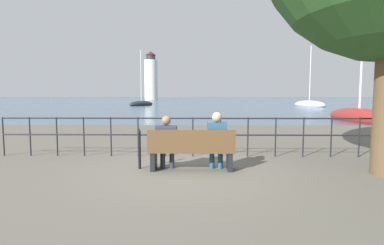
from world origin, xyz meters
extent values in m
plane|color=#605B51|center=(0.00, 0.00, 0.00)|extent=(1000.00, 1000.00, 0.00)
cube|color=#47607A|center=(0.00, 160.07, 0.00)|extent=(600.00, 300.00, 0.01)
cube|color=brown|center=(0.00, 0.00, 0.42)|extent=(1.85, 0.45, 0.05)
cube|color=brown|center=(0.00, -0.21, 0.68)|extent=(1.85, 0.04, 0.45)
cube|color=black|center=(-0.82, 0.00, 0.20)|extent=(0.10, 0.41, 0.40)
cube|color=black|center=(0.82, 0.00, 0.20)|extent=(0.10, 0.41, 0.40)
cylinder|color=#2D3347|center=(-0.65, 0.16, 0.23)|extent=(0.11, 0.11, 0.45)
cylinder|color=#2D3347|center=(-0.44, 0.16, 0.23)|extent=(0.11, 0.11, 0.45)
cube|color=#2D3347|center=(-0.54, 0.07, 0.50)|extent=(0.39, 0.26, 0.14)
cube|color=#2D3347|center=(-0.54, -0.02, 0.71)|extent=(0.46, 0.24, 0.52)
sphere|color=#846047|center=(-0.54, -0.02, 1.08)|extent=(0.20, 0.20, 0.20)
cylinder|color=navy|center=(0.45, 0.16, 0.23)|extent=(0.11, 0.11, 0.45)
cylinder|color=navy|center=(0.64, 0.16, 0.23)|extent=(0.11, 0.11, 0.45)
cube|color=navy|center=(0.54, 0.07, 0.50)|extent=(0.35, 0.26, 0.14)
cube|color=navy|center=(0.54, -0.02, 0.75)|extent=(0.42, 0.24, 0.60)
sphere|color=tan|center=(0.54, -0.02, 1.16)|extent=(0.21, 0.21, 0.21)
cylinder|color=black|center=(-5.11, 1.47, 0.53)|extent=(0.04, 0.04, 1.05)
cylinder|color=black|center=(-4.38, 1.47, 0.53)|extent=(0.04, 0.04, 1.05)
cylinder|color=black|center=(-3.65, 1.47, 0.53)|extent=(0.04, 0.04, 1.05)
cylinder|color=black|center=(-2.92, 1.47, 0.53)|extent=(0.04, 0.04, 1.05)
cylinder|color=black|center=(-2.19, 1.47, 0.53)|extent=(0.04, 0.04, 1.05)
cylinder|color=black|center=(-1.46, 1.47, 0.53)|extent=(0.04, 0.04, 1.05)
cylinder|color=black|center=(-0.73, 1.47, 0.53)|extent=(0.04, 0.04, 1.05)
cylinder|color=black|center=(0.00, 1.47, 0.53)|extent=(0.04, 0.04, 1.05)
cylinder|color=black|center=(0.73, 1.47, 0.53)|extent=(0.04, 0.04, 1.05)
cylinder|color=black|center=(1.46, 1.47, 0.53)|extent=(0.04, 0.04, 1.05)
cylinder|color=black|center=(2.19, 1.47, 0.53)|extent=(0.04, 0.04, 1.05)
cylinder|color=black|center=(2.92, 1.47, 0.53)|extent=(0.04, 0.04, 1.05)
cylinder|color=black|center=(3.65, 1.47, 0.53)|extent=(0.04, 0.04, 1.05)
cylinder|color=black|center=(4.38, 1.47, 0.53)|extent=(0.04, 0.04, 1.05)
cylinder|color=black|center=(0.00, 1.47, 1.02)|extent=(10.21, 0.04, 0.04)
cylinder|color=black|center=(0.00, 1.47, 0.58)|extent=(10.21, 0.04, 0.04)
cylinder|color=black|center=(-1.15, 0.08, 0.40)|extent=(0.06, 0.06, 0.80)
cone|color=black|center=(-1.15, 0.08, 0.86)|extent=(0.09, 0.09, 0.11)
ellipsoid|color=silver|center=(17.45, 40.62, 0.28)|extent=(3.86, 8.08, 1.38)
cylinder|color=silver|center=(17.45, 40.62, 5.03)|extent=(0.14, 0.14, 8.67)
ellipsoid|color=black|center=(-9.67, 45.10, 0.24)|extent=(4.61, 6.71, 1.19)
cylinder|color=silver|center=(-9.67, 45.10, 4.99)|extent=(0.14, 0.14, 8.79)
ellipsoid|color=maroon|center=(10.34, 12.71, 0.24)|extent=(1.89, 6.97, 1.22)
cylinder|color=silver|center=(10.34, 12.71, 3.65)|extent=(0.14, 0.14, 6.07)
cylinder|color=silver|center=(-21.64, 131.82, 9.04)|extent=(5.96, 5.96, 18.09)
cylinder|color=#2D2D33|center=(-21.64, 131.82, 19.19)|extent=(4.17, 4.17, 2.21)
cone|color=#4C1E19|center=(-21.64, 131.82, 21.17)|extent=(4.77, 4.77, 1.76)
camera|label=1|loc=(0.14, -6.41, 1.60)|focal=28.00mm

